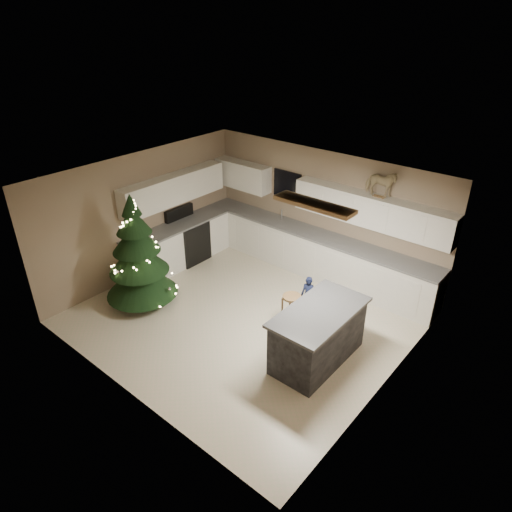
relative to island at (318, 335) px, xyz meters
name	(u,v)px	position (x,y,z in m)	size (l,w,h in m)	color
ground_plane	(244,317)	(-1.65, 0.08, -0.48)	(5.50, 5.50, 0.00)	#BDB69B
room_shell	(244,232)	(-1.63, 0.09, 1.27)	(5.52, 5.02, 2.61)	gray
cabinetry	(262,237)	(-2.56, 1.73, 0.28)	(5.50, 3.20, 2.00)	silver
island	(318,335)	(0.00, 0.00, 0.00)	(0.90, 1.70, 0.95)	black
bar_stool	(292,303)	(-0.85, 0.45, -0.01)	(0.33, 0.33, 0.63)	#8A603E
christmas_tree	(138,260)	(-3.50, -0.77, 0.44)	(1.39, 1.35, 2.23)	#3F2816
toddler	(308,296)	(-0.84, 0.96, -0.10)	(0.28, 0.18, 0.76)	#131E40
rocking_horse	(381,183)	(-0.37, 2.41, 1.78)	(0.62, 0.37, 0.51)	#8A603E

